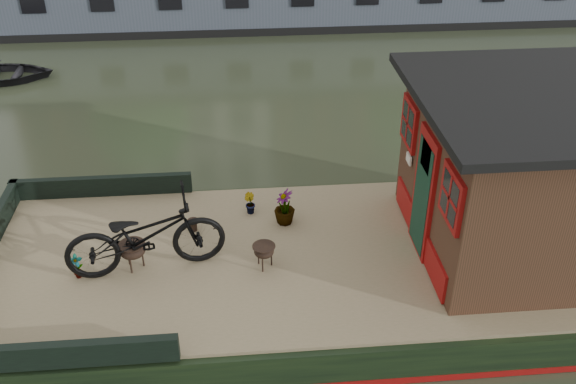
{
  "coord_description": "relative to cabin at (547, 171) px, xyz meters",
  "views": [
    {
      "loc": [
        -2.19,
        -7.53,
        6.45
      ],
      "look_at": [
        -1.48,
        0.5,
        1.42
      ],
      "focal_mm": 40.0,
      "sensor_mm": 36.0,
      "label": 1
    }
  ],
  "objects": [
    {
      "name": "ground",
      "position": [
        -2.19,
        0.0,
        -1.88
      ],
      "size": [
        120.0,
        120.0,
        0.0
      ],
      "primitive_type": "plane",
      "color": "#2C3220",
      "rests_on": "ground"
    },
    {
      "name": "houseboat_hull",
      "position": [
        -3.52,
        0.0,
        -1.6
      ],
      "size": [
        14.01,
        4.02,
        0.6
      ],
      "color": "black",
      "rests_on": "ground"
    },
    {
      "name": "houseboat_deck",
      "position": [
        -2.19,
        0.0,
        -1.25
      ],
      "size": [
        11.8,
        3.8,
        0.05
      ],
      "primitive_type": "cube",
      "color": "#8C7757",
      "rests_on": "houseboat_hull"
    },
    {
      "name": "bow_bulwark",
      "position": [
        -7.25,
        0.0,
        -1.05
      ],
      "size": [
        3.0,
        4.0,
        0.35
      ],
      "color": "black",
      "rests_on": "houseboat_deck"
    },
    {
      "name": "cabin",
      "position": [
        0.0,
        0.0,
        0.0
      ],
      "size": [
        4.0,
        3.5,
        2.42
      ],
      "color": "#301F12",
      "rests_on": "houseboat_deck"
    },
    {
      "name": "bicycle",
      "position": [
        -5.72,
        -0.15,
        -0.64
      ],
      "size": [
        2.32,
        1.15,
        1.17
      ],
      "primitive_type": "imported",
      "rotation": [
        0.0,
        0.0,
        1.74
      ],
      "color": "black",
      "rests_on": "houseboat_deck"
    },
    {
      "name": "potted_plant_a",
      "position": [
        -6.7,
        -0.27,
        -1.04
      ],
      "size": [
        0.22,
        0.17,
        0.38
      ],
      "primitive_type": "imported",
      "rotation": [
        0.0,
        0.0,
        0.18
      ],
      "color": "#9E562D",
      "rests_on": "houseboat_deck"
    },
    {
      "name": "potted_plant_b",
      "position": [
        -4.23,
        1.17,
        -1.05
      ],
      "size": [
        0.24,
        0.25,
        0.35
      ],
      "primitive_type": "imported",
      "rotation": [
        0.0,
        0.0,
        2.25
      ],
      "color": "brown",
      "rests_on": "houseboat_deck"
    },
    {
      "name": "potted_plant_d",
      "position": [
        -3.69,
        0.83,
        -0.94
      ],
      "size": [
        0.37,
        0.37,
        0.58
      ],
      "primitive_type": "imported",
      "rotation": [
        0.0,
        0.0,
        4.86
      ],
      "color": "#9D4E2A",
      "rests_on": "houseboat_deck"
    },
    {
      "name": "brazier_front",
      "position": [
        -4.07,
        -0.26,
        -1.04
      ],
      "size": [
        0.41,
        0.41,
        0.38
      ],
      "primitive_type": null,
      "rotation": [
        0.0,
        0.0,
        0.18
      ],
      "color": "black",
      "rests_on": "houseboat_deck"
    },
    {
      "name": "brazier_rear",
      "position": [
        -5.93,
        -0.11,
        -1.01
      ],
      "size": [
        0.49,
        0.49,
        0.43
      ],
      "primitive_type": null,
      "rotation": [
        0.0,
        0.0,
        -0.3
      ],
      "color": "black",
      "rests_on": "houseboat_deck"
    },
    {
      "name": "bollard_port",
      "position": [
        -5.12,
        0.75,
        -1.13
      ],
      "size": [
        0.17,
        0.17,
        0.19
      ],
      "primitive_type": "cylinder",
      "color": "black",
      "rests_on": "houseboat_deck"
    }
  ]
}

